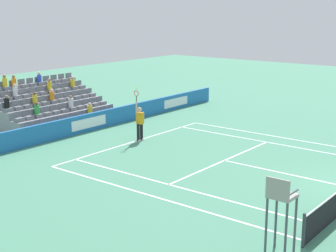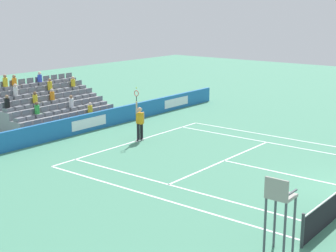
% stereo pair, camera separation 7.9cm
% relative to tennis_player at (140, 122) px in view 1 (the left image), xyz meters
% --- Properties ---
extents(line_baseline, '(10.97, 0.10, 0.01)m').
position_rel_tennis_player_xyz_m(line_baseline, '(0.30, -0.08, -0.99)').
color(line_baseline, white).
rests_on(line_baseline, ground).
extents(line_service, '(8.23, 0.10, 0.01)m').
position_rel_tennis_player_xyz_m(line_service, '(0.30, 5.41, -0.99)').
color(line_service, white).
rests_on(line_service, ground).
extents(line_centre_service, '(0.10, 6.40, 0.01)m').
position_rel_tennis_player_xyz_m(line_centre_service, '(0.30, 8.61, -0.99)').
color(line_centre_service, white).
rests_on(line_centre_service, ground).
extents(line_singles_sideline_left, '(0.10, 11.89, 0.01)m').
position_rel_tennis_player_xyz_m(line_singles_sideline_left, '(4.41, 5.86, -0.99)').
color(line_singles_sideline_left, white).
rests_on(line_singles_sideline_left, ground).
extents(line_singles_sideline_right, '(0.10, 11.89, 0.01)m').
position_rel_tennis_player_xyz_m(line_singles_sideline_right, '(-3.82, 5.86, -0.99)').
color(line_singles_sideline_right, white).
rests_on(line_singles_sideline_right, ground).
extents(line_doubles_sideline_left, '(0.10, 11.89, 0.01)m').
position_rel_tennis_player_xyz_m(line_doubles_sideline_left, '(5.78, 5.86, -0.99)').
color(line_doubles_sideline_left, white).
rests_on(line_doubles_sideline_left, ground).
extents(line_doubles_sideline_right, '(0.10, 11.89, 0.01)m').
position_rel_tennis_player_xyz_m(line_doubles_sideline_right, '(-5.19, 5.86, -0.99)').
color(line_doubles_sideline_right, white).
rests_on(line_doubles_sideline_right, ground).
extents(line_centre_mark, '(0.10, 0.20, 0.01)m').
position_rel_tennis_player_xyz_m(line_centre_mark, '(0.30, 0.02, -0.99)').
color(line_centre_mark, white).
rests_on(line_centre_mark, ground).
extents(sponsor_barrier, '(24.20, 0.22, 1.01)m').
position_rel_tennis_player_xyz_m(sponsor_barrier, '(0.30, -3.63, -0.49)').
color(sponsor_barrier, '#1E66AD').
rests_on(sponsor_barrier, ground).
extents(tennis_player, '(0.53, 0.37, 2.85)m').
position_rel_tennis_player_xyz_m(tennis_player, '(0.00, 0.00, 0.00)').
color(tennis_player, black).
rests_on(tennis_player, ground).
extents(umpire_chair, '(0.70, 0.70, 2.34)m').
position_rel_tennis_player_xyz_m(umpire_chair, '(7.06, 11.44, 0.53)').
color(umpire_chair, '#474C54').
rests_on(umpire_chair, ground).
extents(stadium_stand, '(6.82, 4.75, 3.01)m').
position_rel_tennis_player_xyz_m(stadium_stand, '(0.31, -7.21, -0.17)').
color(stadium_stand, gray).
rests_on(stadium_stand, ground).
extents(loose_tennis_ball, '(0.07, 0.07, 0.07)m').
position_rel_tennis_player_xyz_m(loose_tennis_ball, '(1.21, 8.34, -0.96)').
color(loose_tennis_ball, '#D1E533').
rests_on(loose_tennis_ball, ground).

